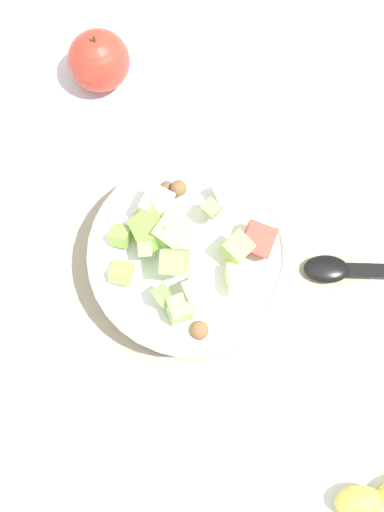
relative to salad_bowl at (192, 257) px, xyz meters
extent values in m
plane|color=silver|center=(0.02, 0.01, -0.04)|extent=(2.40, 2.40, 0.00)
cube|color=tan|center=(0.02, 0.01, -0.04)|extent=(0.47, 0.37, 0.01)
cylinder|color=white|center=(0.00, 0.00, -0.01)|extent=(0.23, 0.23, 0.06)
torus|color=white|center=(0.00, 0.00, 0.02)|extent=(0.25, 0.25, 0.02)
cube|color=#9EC656|center=(-0.05, 0.00, 0.05)|extent=(0.04, 0.04, 0.03)
cube|color=#9EC656|center=(0.08, 0.04, 0.03)|extent=(0.03, 0.03, 0.03)
sphere|color=brown|center=(0.04, -0.07, 0.03)|extent=(0.02, 0.02, 0.02)
cube|color=#93C160|center=(0.02, 0.06, 0.04)|extent=(0.03, 0.03, 0.03)
cube|color=#93C160|center=(0.01, 0.03, 0.05)|extent=(0.03, 0.04, 0.05)
cube|color=beige|center=(0.05, -0.04, 0.04)|extent=(0.05, 0.04, 0.04)
sphere|color=brown|center=(0.03, -0.07, 0.03)|extent=(0.03, 0.03, 0.03)
cube|color=#A3CC6B|center=(0.00, 0.07, 0.03)|extent=(0.04, 0.04, 0.04)
cube|color=#8CB74C|center=(0.05, -0.01, 0.04)|extent=(0.06, 0.05, 0.05)
cube|color=#A3CC6B|center=(0.05, 0.01, 0.04)|extent=(0.02, 0.03, 0.03)
cube|color=#BC3828|center=(-0.07, -0.02, 0.04)|extent=(0.04, 0.05, 0.04)
cube|color=beige|center=(-0.03, -0.07, 0.04)|extent=(0.04, 0.05, 0.04)
cube|color=#9EC656|center=(0.03, -0.01, 0.05)|extent=(0.05, 0.05, 0.04)
cube|color=#8CB74C|center=(0.08, -0.01, 0.03)|extent=(0.03, 0.03, 0.03)
cube|color=beige|center=(-0.06, 0.03, 0.04)|extent=(0.03, 0.04, 0.04)
cube|color=#93C160|center=(-0.02, -0.05, 0.05)|extent=(0.02, 0.03, 0.03)
cube|color=beige|center=(-0.01, 0.05, 0.05)|extent=(0.04, 0.04, 0.03)
sphere|color=brown|center=(-0.02, 0.09, 0.02)|extent=(0.03, 0.03, 0.03)
ellipsoid|color=black|center=(-0.16, -0.02, -0.03)|extent=(0.06, 0.04, 0.01)
sphere|color=#BC3828|center=(0.16, -0.26, 0.00)|extent=(0.08, 0.08, 0.08)
cylinder|color=brown|center=(0.16, -0.26, 0.04)|extent=(0.00, 0.00, 0.01)
ellipsoid|color=yellow|center=(-0.22, 0.25, -0.03)|extent=(0.06, 0.05, 0.04)
camera|label=1|loc=(-0.04, 0.27, 0.80)|focal=49.73mm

